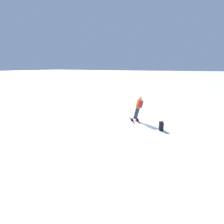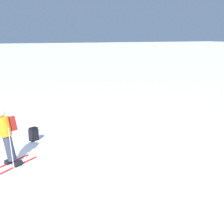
{
  "view_description": "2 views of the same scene",
  "coord_description": "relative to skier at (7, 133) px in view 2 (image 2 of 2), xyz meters",
  "views": [
    {
      "loc": [
        -3.18,
        10.62,
        3.48
      ],
      "look_at": [
        0.63,
        3.04,
        1.28
      ],
      "focal_mm": 28.0,
      "sensor_mm": 36.0,
      "label": 1
    },
    {
      "loc": [
        9.6,
        -1.27,
        3.78
      ],
      "look_at": [
        1.57,
        2.76,
        1.57
      ],
      "focal_mm": 50.0,
      "sensor_mm": 36.0,
      "label": 2
    }
  ],
  "objects": [
    {
      "name": "ground_plane",
      "position": [
        -0.27,
        0.1,
        -0.94
      ],
      "size": [
        300.0,
        300.0,
        0.0
      ],
      "primitive_type": "plane",
      "color": "white"
    },
    {
      "name": "skier",
      "position": [
        0.0,
        0.0,
        0.0
      ],
      "size": [
        1.47,
        1.61,
        1.72
      ],
      "rotation": [
        0.0,
        0.0,
        0.59
      ],
      "color": "red",
      "rests_on": "ground"
    },
    {
      "name": "spare_backpack",
      "position": [
        -1.75,
        1.16,
        -0.69
      ],
      "size": [
        0.32,
        0.36,
        0.5
      ],
      "rotation": [
        0.0,
        0.0,
        5.11
      ],
      "color": "black",
      "rests_on": "ground"
    }
  ]
}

